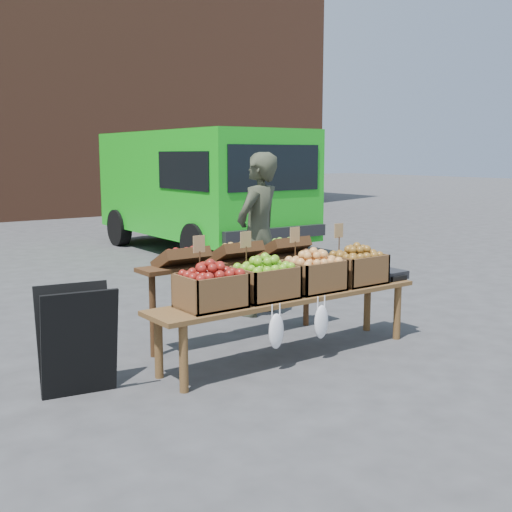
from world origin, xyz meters
TOP-DOWN VIEW (x-y plane):
  - ground at (0.00, 0.00)m, footprint 80.00×80.00m
  - delivery_van at (2.20, 5.55)m, footprint 2.37×4.96m
  - vendor at (0.18, 1.03)m, footprint 0.78×0.65m
  - chalkboard_sign at (-2.38, -0.14)m, footprint 0.60×0.39m
  - back_table at (-0.60, 0.34)m, footprint 2.10×0.44m
  - display_bench at (-0.53, -0.38)m, footprint 2.70×0.56m
  - crate_golden_apples at (-1.35, -0.38)m, footprint 0.50×0.40m
  - crate_russet_pears at (-0.80, -0.38)m, footprint 0.50×0.40m
  - crate_red_apples at (-0.25, -0.38)m, footprint 0.50×0.40m
  - crate_green_apples at (0.30, -0.38)m, footprint 0.50×0.40m
  - weighing_scale at (0.72, -0.38)m, footprint 0.34×0.30m

SIDE VIEW (x-z plane):
  - ground at x=0.00m, z-range 0.00..0.00m
  - display_bench at x=-0.53m, z-range 0.00..0.57m
  - chalkboard_sign at x=-2.38m, z-range 0.00..0.84m
  - back_table at x=-0.60m, z-range 0.00..1.04m
  - weighing_scale at x=0.72m, z-range 0.57..0.65m
  - crate_golden_apples at x=-1.35m, z-range 0.57..0.85m
  - crate_russet_pears at x=-0.80m, z-range 0.57..0.85m
  - crate_red_apples at x=-0.25m, z-range 0.57..0.85m
  - crate_green_apples at x=0.30m, z-range 0.57..0.85m
  - vendor at x=0.18m, z-range 0.00..1.82m
  - delivery_van at x=2.20m, z-range 0.00..2.20m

